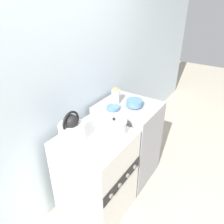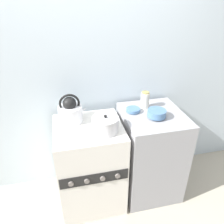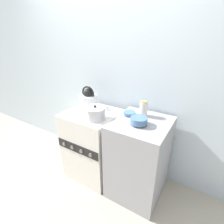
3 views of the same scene
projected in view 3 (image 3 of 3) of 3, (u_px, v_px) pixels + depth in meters
ground_plane at (81, 184)px, 2.25m from camera, size 12.00×12.00×0.00m
wall_back at (109, 78)px, 2.27m from camera, size 7.00×0.06×2.50m
stove at (93, 144)px, 2.29m from camera, size 0.62×0.61×0.91m
counter at (139, 158)px, 2.00m from camera, size 0.58×0.63×0.94m
kettle at (89, 99)px, 2.22m from camera, size 0.27×0.22×0.28m
cooking_pot at (95, 113)px, 1.92m from camera, size 0.23×0.23×0.16m
enamel_bowl at (139, 121)px, 1.73m from camera, size 0.17×0.17×0.08m
small_ceramic_bowl at (130, 113)px, 1.95m from camera, size 0.14×0.14×0.04m
storage_jar at (144, 109)px, 1.90m from camera, size 0.08×0.08×0.17m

